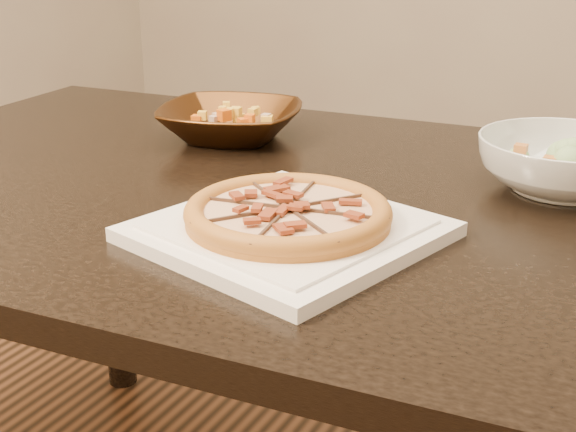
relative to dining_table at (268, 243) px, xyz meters
name	(u,v)px	position (x,y,z in m)	size (l,w,h in m)	color
dining_table	(268,243)	(0.00, 0.00, 0.00)	(1.52, 1.03, 0.75)	black
plate	(288,231)	(0.13, -0.18, 0.11)	(0.39, 0.39, 0.02)	white
pizza	(288,213)	(0.13, -0.18, 0.13)	(0.26, 0.26, 0.03)	#AF5E22
bronze_bowl	(231,122)	(-0.18, 0.19, 0.13)	(0.25, 0.25, 0.06)	#452610
mixed_dish	(229,98)	(-0.18, 0.19, 0.17)	(0.12, 0.12, 0.03)	tan
salad_bowl	(564,164)	(0.39, 0.17, 0.13)	(0.25, 0.25, 0.08)	silver
salad	(569,126)	(0.39, 0.17, 0.19)	(0.09, 0.13, 0.04)	#B4D795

